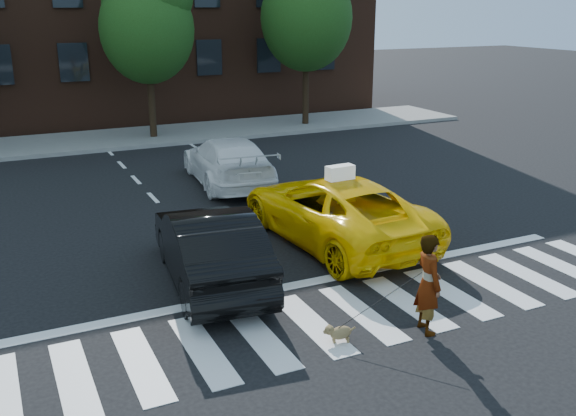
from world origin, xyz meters
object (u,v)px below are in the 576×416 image
at_px(woman, 428,284).
at_px(dog, 338,332).
at_px(black_sedan, 210,246).
at_px(white_suv, 228,161).
at_px(taxi, 335,209).
at_px(tree_mid, 147,17).
at_px(tree_right, 307,6).

height_order(woman, dog, woman).
height_order(black_sedan, white_suv, black_sedan).
relative_size(taxi, dog, 10.50).
height_order(white_suv, dog, white_suv).
relative_size(tree_mid, woman, 4.06).
xyz_separation_m(white_suv, woman, (-0.27, -10.31, 0.14)).
distance_m(tree_mid, woman, 18.45).
bearing_deg(dog, tree_mid, 105.72).
distance_m(taxi, dog, 4.84).
distance_m(tree_right, dog, 20.27).
bearing_deg(tree_mid, dog, -94.63).
xyz_separation_m(woman, dog, (-1.54, 0.30, -0.69)).
relative_size(white_suv, dog, 9.53).
relative_size(black_sedan, woman, 2.64).
height_order(taxi, dog, taxi).
bearing_deg(woman, dog, 88.84).
xyz_separation_m(tree_right, taxi, (-6.13, -13.50, -4.49)).
relative_size(taxi, woman, 3.17).
distance_m(tree_mid, dog, 18.38).
relative_size(tree_right, black_sedan, 1.67).
xyz_separation_m(tree_mid, woman, (0.10, -18.02, -3.98)).
bearing_deg(tree_mid, black_sedan, -99.92).
distance_m(tree_mid, white_suv, 8.74).
xyz_separation_m(taxi, woman, (-0.76, -4.52, 0.10)).
height_order(black_sedan, woman, woman).
bearing_deg(taxi, dog, 57.58).
height_order(tree_right, black_sedan, tree_right).
xyz_separation_m(tree_mid, black_sedan, (-2.53, -14.50, -4.09)).
height_order(tree_mid, black_sedan, tree_mid).
distance_m(white_suv, woman, 10.32).
height_order(tree_mid, tree_right, tree_right).
relative_size(tree_mid, black_sedan, 1.54).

